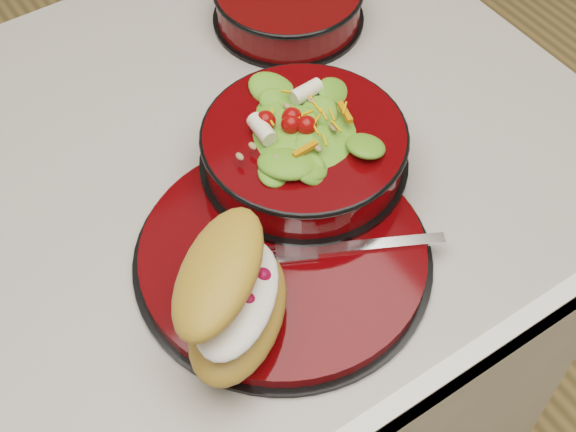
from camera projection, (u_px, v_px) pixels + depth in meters
island_counter at (144, 397)px, 1.23m from camera, size 1.24×0.74×0.90m
dinner_plate at (284, 255)px, 0.84m from camera, size 0.31×0.31×0.02m
salad_bowl at (304, 142)px, 0.87m from camera, size 0.23×0.23×0.10m
croissant at (234, 296)px, 0.74m from camera, size 0.17×0.18×0.10m
fork at (354, 246)px, 0.83m from camera, size 0.17×0.10×0.00m
extra_bowl at (288, 2)px, 1.06m from camera, size 0.20×0.20×0.05m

